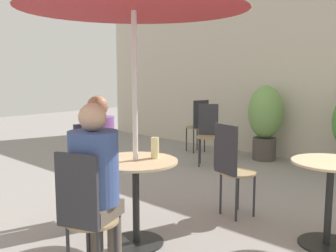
% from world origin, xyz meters
% --- Properties ---
extents(ground_plane, '(20.00, 20.00, 0.00)m').
position_xyz_m(ground_plane, '(0.00, 0.00, 0.00)').
color(ground_plane, gray).
extents(storefront_wall, '(10.00, 0.06, 3.00)m').
position_xyz_m(storefront_wall, '(0.00, 4.15, 1.50)').
color(storefront_wall, beige).
rests_on(storefront_wall, ground_plane).
extents(cafe_table_near, '(0.72, 0.72, 0.74)m').
position_xyz_m(cafe_table_near, '(0.11, 0.12, 0.52)').
color(cafe_table_near, black).
rests_on(cafe_table_near, ground_plane).
extents(cafe_table_far, '(0.65, 0.65, 0.74)m').
position_xyz_m(cafe_table_far, '(1.32, 1.21, 0.49)').
color(cafe_table_far, black).
rests_on(cafe_table_far, ground_plane).
extents(bistro_chair_0, '(0.39, 0.37, 0.96)m').
position_xyz_m(bistro_chair_0, '(-0.66, 0.23, 0.57)').
color(bistro_chair_0, '#997F56').
rests_on(bistro_chair_0, ground_plane).
extents(bistro_chair_1, '(0.40, 0.41, 0.96)m').
position_xyz_m(bistro_chair_1, '(0.39, -0.61, 0.57)').
color(bistro_chair_1, '#997F56').
rests_on(bistro_chair_1, ground_plane).
extents(bistro_chair_2, '(0.42, 0.42, 0.96)m').
position_xyz_m(bistro_chair_2, '(-1.23, 2.86, 0.57)').
color(bistro_chair_2, '#997F56').
rests_on(bistro_chair_2, ground_plane).
extents(bistro_chair_3, '(0.38, 0.40, 0.96)m').
position_xyz_m(bistro_chair_3, '(0.35, 1.19, 0.57)').
color(bistro_chair_3, '#997F56').
rests_on(bistro_chair_3, ground_plane).
extents(bistro_chair_4, '(0.40, 0.39, 0.96)m').
position_xyz_m(bistro_chair_4, '(-1.91, 3.47, 0.57)').
color(bistro_chair_4, '#997F56').
rests_on(bistro_chair_4, ground_plane).
extents(seated_person_0, '(0.34, 0.31, 1.25)m').
position_xyz_m(seated_person_0, '(-0.52, 0.21, 0.75)').
color(seated_person_0, gray).
rests_on(seated_person_0, ground_plane).
extents(seated_person_1, '(0.39, 0.41, 1.27)m').
position_xyz_m(seated_person_1, '(0.34, -0.47, 0.75)').
color(seated_person_1, brown).
rests_on(seated_person_1, ground_plane).
extents(beer_glass_0, '(0.07, 0.07, 0.18)m').
position_xyz_m(beer_glass_0, '(0.17, 0.29, 0.83)').
color(beer_glass_0, beige).
rests_on(beer_glass_0, cafe_table_near).
extents(beer_glass_1, '(0.06, 0.06, 0.18)m').
position_xyz_m(beer_glass_1, '(0.01, -0.03, 0.83)').
color(beer_glass_1, beige).
rests_on(beer_glass_1, cafe_table_near).
extents(potted_plant_0, '(0.57, 0.57, 1.24)m').
position_xyz_m(potted_plant_0, '(-0.73, 3.77, 0.71)').
color(potted_plant_0, '#47423D').
rests_on(potted_plant_0, ground_plane).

